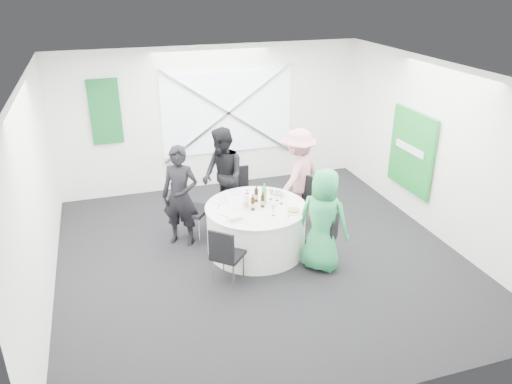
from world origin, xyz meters
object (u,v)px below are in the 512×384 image
object	(u,v)px
chair_front_right	(327,236)
person_man_back_left	(180,196)
person_woman_pink	(298,176)
green_water_bottle	(264,195)
chair_front_left	(225,253)
chair_back_right	(301,197)
clear_water_bottle	(246,202)
person_man_back	(223,176)
chair_back_left	(187,203)
chair_back	(239,190)
person_woman_green	(323,220)
banquet_table	(256,228)

from	to	relation	value
chair_front_right	person_man_back_left	bearing A→B (deg)	-84.51
person_woman_pink	green_water_bottle	distance (m)	1.14
chair_front_left	green_water_bottle	world-z (taller)	green_water_bottle
chair_back_right	chair_front_left	bearing A→B (deg)	-81.80
chair_front_left	person_woman_pink	size ratio (longest dim) A/B	0.53
person_man_back_left	clear_water_bottle	distance (m)	1.09
chair_front_right	person_man_back	size ratio (longest dim) A/B	0.50
person_man_back_left	chair_back_left	bearing A→B (deg)	78.08
chair_back	chair_front_right	bearing A→B (deg)	-63.85
chair_front_left	person_woman_green	xyz separation A→B (m)	(1.46, 0.01, 0.27)
chair_back_left	person_man_back_left	xyz separation A→B (m)	(-0.12, -0.14, 0.21)
chair_back_left	person_woman_green	size ratio (longest dim) A/B	0.67
chair_back_left	person_woman_green	world-z (taller)	person_woman_green
chair_back_right	chair_front_right	size ratio (longest dim) A/B	1.06
chair_front_left	green_water_bottle	size ratio (longest dim) A/B	2.62
chair_front_left	person_man_back	world-z (taller)	person_man_back
banquet_table	chair_front_left	bearing A→B (deg)	-131.72
banquet_table	person_man_back_left	size ratio (longest dim) A/B	0.96
person_woman_pink	clear_water_bottle	bearing A→B (deg)	-3.32
clear_water_bottle	person_woman_pink	bearing A→B (deg)	35.22
person_man_back_left	person_woman_pink	xyz separation A→B (m)	(2.07, 0.21, 0.01)
person_man_back_left	person_woman_green	world-z (taller)	person_man_back_left
banquet_table	chair_back_left	xyz separation A→B (m)	(-0.93, 0.74, 0.23)
chair_back_left	person_woman_pink	bearing A→B (deg)	-49.44
chair_back_left	clear_water_bottle	distance (m)	1.11
green_water_bottle	clear_water_bottle	world-z (taller)	green_water_bottle
banquet_table	person_woman_pink	world-z (taller)	person_woman_pink
person_man_back_left	clear_water_bottle	world-z (taller)	person_man_back_left
chair_back_left	green_water_bottle	world-z (taller)	green_water_bottle
banquet_table	chair_back_right	bearing A→B (deg)	30.97
chair_front_left	green_water_bottle	bearing A→B (deg)	-93.32
chair_back_right	person_woman_pink	xyz separation A→B (m)	(0.03, 0.22, 0.30)
chair_front_right	chair_back_right	bearing A→B (deg)	-145.36
banquet_table	chair_back_right	xyz separation A→B (m)	(0.99, 0.59, 0.14)
chair_back_right	clear_water_bottle	distance (m)	1.36
banquet_table	clear_water_bottle	size ratio (longest dim) A/B	5.48
green_water_bottle	clear_water_bottle	xyz separation A→B (m)	(-0.32, -0.09, -0.02)
chair_back	clear_water_bottle	bearing A→B (deg)	-98.64
chair_front_left	person_man_back_left	world-z (taller)	person_man_back_left
banquet_table	chair_front_right	distance (m)	1.13
chair_back_left	green_water_bottle	size ratio (longest dim) A/B	3.09
banquet_table	clear_water_bottle	world-z (taller)	clear_water_bottle
chair_back_right	person_woman_green	distance (m)	1.40
clear_water_bottle	person_man_back	bearing A→B (deg)	93.10
chair_front_right	person_man_back_left	xyz separation A→B (m)	(-1.91, 1.33, 0.32)
chair_back	green_water_bottle	bearing A→B (deg)	-81.55
person_woman_green	person_man_back_left	bearing A→B (deg)	8.10
person_woman_pink	chair_back	bearing A→B (deg)	-53.95
person_man_back	person_woman_green	size ratio (longest dim) A/B	1.08
chair_back	chair_back_left	world-z (taller)	chair_back_left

